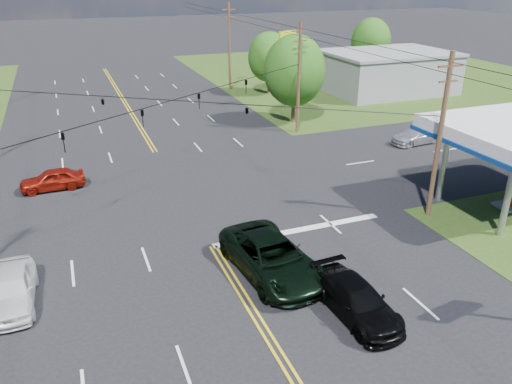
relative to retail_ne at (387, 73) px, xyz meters
name	(u,v)px	position (x,y,z in m)	size (l,w,h in m)	color
ground	(178,190)	(-30.00, -20.00, -2.20)	(280.00, 280.00, 0.00)	black
grass_ne	(366,72)	(5.00, 12.00, -2.20)	(46.00, 48.00, 0.03)	#294516
stop_bar	(299,230)	(-25.00, -28.00, -2.20)	(10.00, 0.50, 0.02)	silver
retail_ne	(387,73)	(0.00, 0.00, 0.00)	(14.00, 10.00, 4.40)	gray
pole_se	(440,135)	(-17.00, -29.00, 2.72)	(1.60, 0.28, 9.50)	#48341E
pole_ne	(299,77)	(-17.00, -11.00, 2.72)	(1.60, 0.28, 9.50)	#48341E
pole_right_far	(229,46)	(-17.00, 8.00, 2.97)	(1.60, 0.28, 10.00)	#48341E
span_wire_signals	(172,100)	(-30.00, -20.00, 3.80)	(26.00, 18.00, 1.13)	black
power_lines	(177,62)	(-30.00, -22.00, 6.40)	(26.04, 100.00, 0.64)	black
tree_right_a	(295,71)	(-16.00, -8.00, 2.67)	(5.70, 5.70, 8.18)	#48341E
tree_right_b	(269,57)	(-13.50, 4.00, 2.02)	(4.94, 4.94, 7.09)	#48341E
tree_far_r	(371,41)	(4.00, 10.00, 2.34)	(5.32, 5.32, 7.63)	#48341E
pickup_dkgreen	(272,257)	(-28.12, -31.45, -1.29)	(3.03, 6.57, 1.83)	black
suv_black	(357,300)	(-26.02, -35.59, -1.48)	(2.01, 4.94, 1.43)	black
pickup_white	(12,289)	(-39.45, -29.62, -1.42)	(1.85, 4.60, 1.57)	silver
sedan_red	(52,179)	(-37.67, -16.90, -1.50)	(1.64, 4.09, 1.39)	maroon
sedan_far	(417,136)	(-9.11, -17.64, -1.53)	(1.88, 4.62, 1.34)	silver
polesign_ne	(287,48)	(-14.19, -2.34, 3.87)	(2.13, 0.90, 7.83)	#A5A5AA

